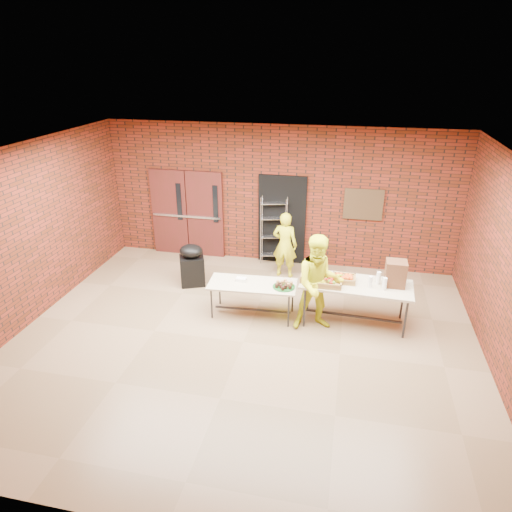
{
  "coord_description": "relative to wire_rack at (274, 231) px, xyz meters",
  "views": [
    {
      "loc": [
        1.6,
        -6.42,
        4.59
      ],
      "look_at": [
        -0.07,
        1.4,
        1.02
      ],
      "focal_mm": 32.0,
      "sensor_mm": 36.0,
      "label": 1
    }
  ],
  "objects": [
    {
      "name": "muffin_tray",
      "position": [
        0.62,
        -2.42,
        -0.09
      ],
      "size": [
        0.41,
        0.41,
        0.1
      ],
      "color": "#16531D",
      "rests_on": "table_left"
    },
    {
      "name": "basket_apples",
      "position": [
        1.43,
        -2.45,
        0.06
      ],
      "size": [
        0.44,
        0.34,
        0.14
      ],
      "color": "#A07740",
      "rests_on": "table_right"
    },
    {
      "name": "basket_oranges",
      "position": [
        1.68,
        -2.23,
        0.06
      ],
      "size": [
        0.42,
        0.32,
        0.13
      ],
      "color": "#A07740",
      "rests_on": "table_right"
    },
    {
      "name": "coffee_dispenser",
      "position": [
        2.56,
        -2.2,
        0.23
      ],
      "size": [
        0.36,
        0.32,
        0.47
      ],
      "primitive_type": "cube",
      "color": "brown",
      "rests_on": "table_right"
    },
    {
      "name": "napkin_box",
      "position": [
        -0.21,
        -2.34,
        -0.11
      ],
      "size": [
        0.19,
        0.13,
        0.06
      ],
      "primitive_type": "cube",
      "color": "white",
      "rests_on": "table_left"
    },
    {
      "name": "volunteer_man",
      "position": [
        1.25,
        -2.57,
        0.08
      ],
      "size": [
        1.03,
        0.9,
        1.79
      ],
      "primitive_type": "imported",
      "rotation": [
        0.0,
        0.0,
        0.29
      ],
      "color": "yellow",
      "rests_on": "room"
    },
    {
      "name": "table_right",
      "position": [
        1.9,
        -2.27,
        -0.07
      ],
      "size": [
        2.01,
        0.92,
        0.81
      ],
      "rotation": [
        0.0,
        0.0,
        -0.05
      ],
      "color": "#C0B292",
      "rests_on": "room"
    },
    {
      "name": "double_doors",
      "position": [
        -2.13,
        0.12,
        0.24
      ],
      "size": [
        1.78,
        0.12,
        2.1
      ],
      "color": "#4B1615",
      "rests_on": "room"
    },
    {
      "name": "room",
      "position": [
        0.06,
        -3.32,
        0.79
      ],
      "size": [
        8.08,
        7.08,
        3.28
      ],
      "color": "olive",
      "rests_on": "ground"
    },
    {
      "name": "table_left",
      "position": [
        0.02,
        -2.4,
        -0.2
      ],
      "size": [
        1.67,
        0.77,
        0.67
      ],
      "rotation": [
        0.0,
        0.0,
        0.05
      ],
      "color": "#C0B292",
      "rests_on": "room"
    },
    {
      "name": "dark_doorway",
      "position": [
        0.16,
        0.14,
        0.24
      ],
      "size": [
        1.1,
        0.06,
        2.1
      ],
      "primitive_type": "cube",
      "color": "black",
      "rests_on": "room"
    },
    {
      "name": "bronze_plaque",
      "position": [
        1.96,
        0.13,
        0.74
      ],
      "size": [
        0.85,
        0.04,
        0.7
      ],
      "primitive_type": "cube",
      "color": "#402E19",
      "rests_on": "room"
    },
    {
      "name": "wire_rack",
      "position": [
        0.0,
        0.0,
        0.0
      ],
      "size": [
        0.62,
        0.32,
        1.62
      ],
      "primitive_type": null,
      "rotation": [
        0.0,
        0.0,
        0.21
      ],
      "color": "#B4B5BC",
      "rests_on": "room"
    },
    {
      "name": "cup_stack_front",
      "position": [
        2.14,
        -2.37,
        0.11
      ],
      "size": [
        0.07,
        0.07,
        0.22
      ],
      "primitive_type": "cylinder",
      "color": "white",
      "rests_on": "table_right"
    },
    {
      "name": "cup_stack_mid",
      "position": [
        2.38,
        -2.4,
        0.11
      ],
      "size": [
        0.08,
        0.08,
        0.23
      ],
      "primitive_type": "cylinder",
      "color": "white",
      "rests_on": "table_right"
    },
    {
      "name": "cup_stack_back",
      "position": [
        2.28,
        -2.2,
        0.12
      ],
      "size": [
        0.08,
        0.08,
        0.23
      ],
      "primitive_type": "cylinder",
      "color": "white",
      "rests_on": "table_right"
    },
    {
      "name": "covered_grill",
      "position": [
        -1.51,
        -1.43,
        -0.35
      ],
      "size": [
        0.62,
        0.58,
        0.92
      ],
      "rotation": [
        0.0,
        0.0,
        0.39
      ],
      "color": "black",
      "rests_on": "room"
    },
    {
      "name": "basket_bananas",
      "position": [
        1.15,
        -2.29,
        0.06
      ],
      "size": [
        0.48,
        0.37,
        0.15
      ],
      "color": "#A07740",
      "rests_on": "table_right"
    },
    {
      "name": "volunteer_woman",
      "position": [
        0.36,
        -0.6,
        -0.07
      ],
      "size": [
        0.58,
        0.41,
        1.49
      ],
      "primitive_type": "imported",
      "rotation": [
        0.0,
        0.0,
        3.04
      ],
      "color": "yellow",
      "rests_on": "room"
    }
  ]
}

